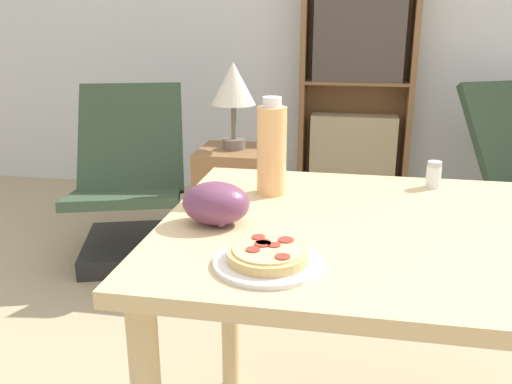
{
  "coord_description": "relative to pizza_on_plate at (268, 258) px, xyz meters",
  "views": [
    {
      "loc": [
        -0.04,
        -1.18,
        1.23
      ],
      "look_at": [
        -0.26,
        0.02,
        0.83
      ],
      "focal_mm": 38.0,
      "sensor_mm": 36.0,
      "label": 1
    }
  ],
  "objects": [
    {
      "name": "bookshelf",
      "position": [
        0.15,
        2.72,
        -0.04
      ],
      "size": [
        0.73,
        0.25,
        1.64
      ],
      "color": "brown",
      "rests_on": "ground_plane"
    },
    {
      "name": "grape_bunch",
      "position": [
        -0.15,
        0.2,
        0.03
      ],
      "size": [
        0.16,
        0.12,
        0.1
      ],
      "color": "#6B3856",
      "rests_on": "dining_table"
    },
    {
      "name": "drink_bottle",
      "position": [
        -0.06,
        0.44,
        0.11
      ],
      "size": [
        0.08,
        0.08,
        0.26
      ],
      "color": "#EFB270",
      "rests_on": "dining_table"
    },
    {
      "name": "table_lamp",
      "position": [
        -0.42,
        1.55,
        0.13
      ],
      "size": [
        0.21,
        0.21,
        0.41
      ],
      "color": "#665B51",
      "rests_on": "side_table"
    },
    {
      "name": "dining_table",
      "position": [
        0.28,
        0.25,
        -0.13
      ],
      "size": [
        1.13,
        0.83,
        0.77
      ],
      "color": "#D1B27F",
      "rests_on": "ground_plane"
    },
    {
      "name": "wall_back",
      "position": [
        0.19,
        2.87,
        0.51
      ],
      "size": [
        8.0,
        0.05,
        2.6
      ],
      "color": "silver",
      "rests_on": "ground_plane"
    },
    {
      "name": "side_table",
      "position": [
        -0.42,
        1.55,
        -0.48
      ],
      "size": [
        0.34,
        0.34,
        0.62
      ],
      "color": "brown",
      "rests_on": "ground_plane"
    },
    {
      "name": "lounge_chair_near",
      "position": [
        -1.0,
        1.61,
        -0.5
      ],
      "size": [
        0.73,
        0.89,
        0.88
      ],
      "rotation": [
        0.0,
        0.0,
        0.3
      ],
      "color": "black",
      "rests_on": "ground_plane"
    },
    {
      "name": "pizza_on_plate",
      "position": [
        0.0,
        0.0,
        0.0
      ],
      "size": [
        0.21,
        0.21,
        0.04
      ],
      "color": "white",
      "rests_on": "dining_table"
    },
    {
      "name": "salt_shaker",
      "position": [
        0.37,
        0.58,
        0.02
      ],
      "size": [
        0.04,
        0.04,
        0.07
      ],
      "color": "white",
      "rests_on": "dining_table"
    }
  ]
}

